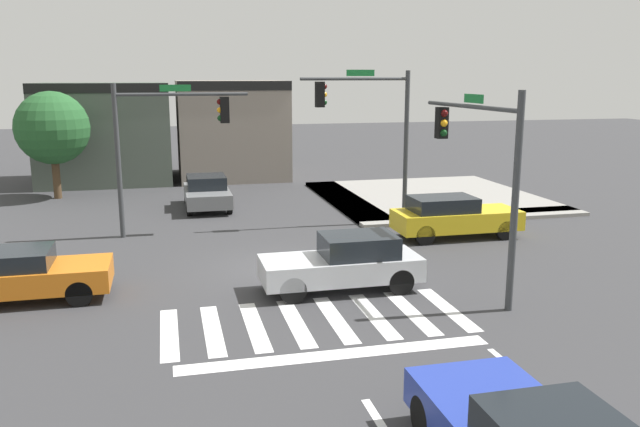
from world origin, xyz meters
The scene contains 13 objects.
ground_plane centered at (0.00, 0.00, 0.00)m, with size 120.00×120.00×0.00m, color #353538.
crosswalk_near centered at (0.00, -4.50, 0.00)m, with size 7.31×3.15×0.01m.
bike_detector_marking centered at (1.68, -8.03, 0.00)m, with size 1.20×1.20×0.01m.
curb_corner_northeast centered at (8.49, 9.42, 0.07)m, with size 10.00×10.60×0.15m.
storefront_row centered at (-3.13, 19.09, 2.77)m, with size 13.47×6.49×5.55m.
traffic_signal_southeast centered at (4.91, -2.86, 3.78)m, with size 0.32×5.55×5.47m.
traffic_signal_northwest centered at (-3.26, 5.21, 3.86)m, with size 4.79×0.32×5.56m.
traffic_signal_northeast centered at (4.41, 5.09, 4.18)m, with size 4.34×0.32×6.03m.
car_orange centered at (-7.29, -1.30, 0.72)m, with size 4.66×1.81×1.38m.
car_yellow centered at (6.76, 2.35, 0.79)m, with size 4.56×1.77×1.53m.
car_gray centered at (-1.63, 9.87, 0.73)m, with size 1.91×4.11×1.46m.
car_silver centered at (1.32, -2.43, 0.78)m, with size 4.36×1.70×1.55m.
roadside_tree centered at (-8.50, 14.00, 3.38)m, with size 3.46×3.46×5.13m.
Camera 1 is at (-3.33, -18.80, 5.78)m, focal length 36.18 mm.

